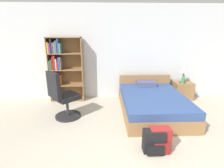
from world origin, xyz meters
name	(u,v)px	position (x,y,z in m)	size (l,w,h in m)	color
wall_back	(131,53)	(0.00, 3.23, 1.30)	(9.00, 0.06, 2.60)	silver
bookshelf	(61,69)	(-1.94, 3.00, 0.90)	(0.91, 0.31, 1.74)	olive
bed	(152,103)	(0.38, 2.12, 0.23)	(1.44, 2.02, 0.70)	olive
office_chair	(63,98)	(-1.68, 1.86, 0.48)	(0.72, 0.72, 1.09)	#232326
nightstand	(183,91)	(1.47, 2.92, 0.25)	(0.50, 0.43, 0.50)	olive
table_lamp	(184,70)	(1.42, 2.89, 0.86)	(0.20, 0.20, 0.47)	#333333
water_bottle	(183,79)	(1.39, 2.82, 0.62)	(0.07, 0.07, 0.24)	#3F8C4C
backpack_red	(160,140)	(0.13, 0.68, 0.19)	(0.33, 0.26, 0.39)	maroon
backpack_black	(154,142)	(0.01, 0.65, 0.18)	(0.34, 0.25, 0.37)	black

